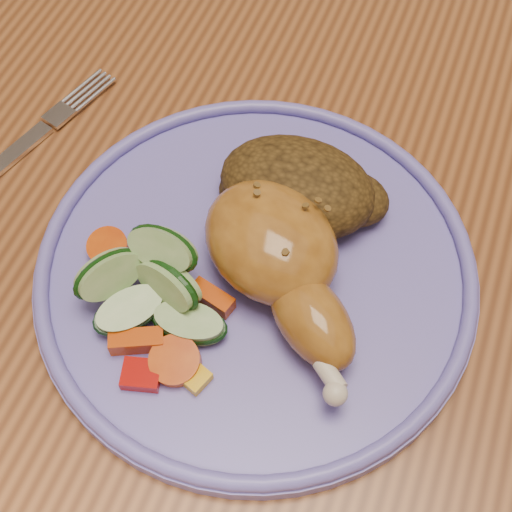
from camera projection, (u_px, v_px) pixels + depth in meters
name	position (u px, v px, depth m)	size (l,w,h in m)	color
ground	(313.00, 476.00, 1.14)	(4.00, 4.00, 0.00)	brown
dining_table	(371.00, 270.00, 0.57)	(0.90, 1.40, 0.75)	brown
plate	(256.00, 272.00, 0.47)	(0.29, 0.29, 0.01)	#675DBB
plate_rim	(256.00, 264.00, 0.46)	(0.29, 0.29, 0.01)	#675DBB
chicken_leg	(281.00, 259.00, 0.44)	(0.14, 0.14, 0.05)	#A66922
rice_pilaf	(301.00, 188.00, 0.47)	(0.11, 0.08, 0.05)	#463011
vegetable_pile	(152.00, 295.00, 0.43)	(0.11, 0.10, 0.05)	#A50A05
fork	(16.00, 152.00, 0.52)	(0.06, 0.16, 0.00)	silver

